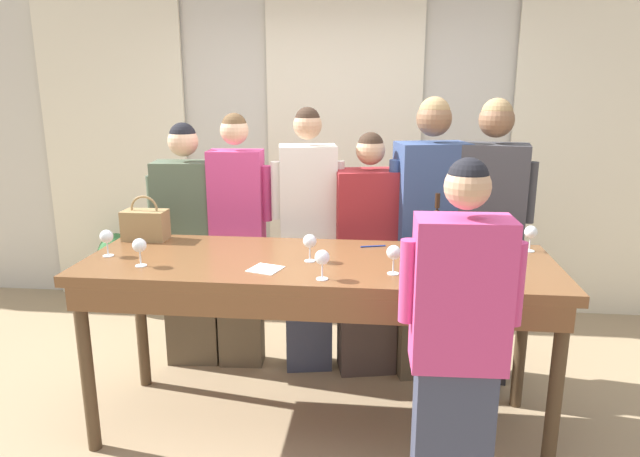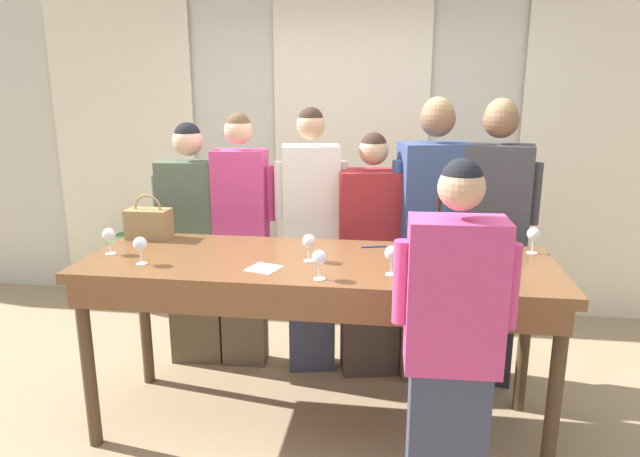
# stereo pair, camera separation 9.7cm
# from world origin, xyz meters

# --- Properties ---
(ground_plane) EXTENTS (18.00, 18.00, 0.00)m
(ground_plane) POSITION_xyz_m (0.00, 0.00, 0.00)
(ground_plane) COLOR tan
(wall_back) EXTENTS (12.00, 0.06, 2.80)m
(wall_back) POSITION_xyz_m (0.00, 1.97, 1.40)
(wall_back) COLOR beige
(wall_back) RESTS_ON ground_plane
(curtain_panel_left) EXTENTS (1.28, 0.03, 2.69)m
(curtain_panel_left) POSITION_xyz_m (-2.01, 1.91, 1.34)
(curtain_panel_left) COLOR #EFE5C6
(curtain_panel_left) RESTS_ON ground_plane
(curtain_panel_center) EXTENTS (1.28, 0.03, 2.69)m
(curtain_panel_center) POSITION_xyz_m (0.00, 1.91, 1.34)
(curtain_panel_center) COLOR #EFE5C6
(curtain_panel_center) RESTS_ON ground_plane
(curtain_panel_right) EXTENTS (1.28, 0.03, 2.69)m
(curtain_panel_right) POSITION_xyz_m (2.01, 1.91, 1.34)
(curtain_panel_right) COLOR #EFE5C6
(curtain_panel_right) RESTS_ON ground_plane
(tasting_bar) EXTENTS (2.51, 0.83, 1.00)m
(tasting_bar) POSITION_xyz_m (0.00, -0.02, 0.91)
(tasting_bar) COLOR brown
(tasting_bar) RESTS_ON ground_plane
(wine_bottle) EXTENTS (0.07, 0.07, 0.31)m
(wine_bottle) POSITION_xyz_m (0.64, 0.32, 1.11)
(wine_bottle) COLOR black
(wine_bottle) RESTS_ON tasting_bar
(handbag) EXTENTS (0.26, 0.14, 0.27)m
(handbag) POSITION_xyz_m (-1.08, 0.29, 1.10)
(handbag) COLOR #997A4C
(handbag) RESTS_ON tasting_bar
(wine_glass_front_left) EXTENTS (0.07, 0.07, 0.15)m
(wine_glass_front_left) POSITION_xyz_m (-0.90, -0.21, 1.11)
(wine_glass_front_left) COLOR white
(wine_glass_front_left) RESTS_ON tasting_bar
(wine_glass_front_mid) EXTENTS (0.07, 0.07, 0.15)m
(wine_glass_front_mid) POSITION_xyz_m (1.16, 0.28, 1.11)
(wine_glass_front_mid) COLOR white
(wine_glass_front_mid) RESTS_ON tasting_bar
(wine_glass_front_right) EXTENTS (0.07, 0.07, 0.15)m
(wine_glass_front_right) POSITION_xyz_m (-1.15, -0.06, 1.11)
(wine_glass_front_right) COLOR white
(wine_glass_front_right) RESTS_ON tasting_bar
(wine_glass_center_left) EXTENTS (0.07, 0.07, 0.15)m
(wine_glass_center_left) POSITION_xyz_m (0.05, -0.31, 1.11)
(wine_glass_center_left) COLOR white
(wine_glass_center_left) RESTS_ON tasting_bar
(wine_glass_center_mid) EXTENTS (0.07, 0.07, 0.15)m
(wine_glass_center_mid) POSITION_xyz_m (0.68, 0.15, 1.11)
(wine_glass_center_mid) COLOR white
(wine_glass_center_mid) RESTS_ON tasting_bar
(wine_glass_center_right) EXTENTS (0.07, 0.07, 0.15)m
(wine_glass_center_right) POSITION_xyz_m (-0.04, -0.03, 1.11)
(wine_glass_center_right) COLOR white
(wine_glass_center_right) RESTS_ON tasting_bar
(wine_glass_back_left) EXTENTS (0.07, 0.07, 0.15)m
(wine_glass_back_left) POSITION_xyz_m (0.39, -0.20, 1.11)
(wine_glass_back_left) COLOR white
(wine_glass_back_left) RESTS_ON tasting_bar
(napkin) EXTENTS (0.19, 0.19, 0.00)m
(napkin) POSITION_xyz_m (-0.25, -0.19, 1.00)
(napkin) COLOR white
(napkin) RESTS_ON tasting_bar
(pen) EXTENTS (0.14, 0.05, 0.01)m
(pen) POSITION_xyz_m (0.29, 0.28, 1.01)
(pen) COLOR #193399
(pen) RESTS_ON tasting_bar
(guest_olive_jacket) EXTENTS (0.53, 0.26, 1.67)m
(guest_olive_jacket) POSITION_xyz_m (-0.96, 0.71, 0.86)
(guest_olive_jacket) COLOR brown
(guest_olive_jacket) RESTS_ON ground_plane
(guest_pink_top) EXTENTS (0.46, 0.23, 1.74)m
(guest_pink_top) POSITION_xyz_m (-0.62, 0.71, 0.90)
(guest_pink_top) COLOR brown
(guest_pink_top) RESTS_ON ground_plane
(guest_cream_sweater) EXTENTS (0.48, 0.30, 1.77)m
(guest_cream_sweater) POSITION_xyz_m (-0.15, 0.71, 0.91)
(guest_cream_sweater) COLOR #383D51
(guest_cream_sweater) RESTS_ON ground_plane
(guest_striped_shirt) EXTENTS (0.55, 0.36, 1.62)m
(guest_striped_shirt) POSITION_xyz_m (0.25, 0.71, 0.81)
(guest_striped_shirt) COLOR #473833
(guest_striped_shirt) RESTS_ON ground_plane
(guest_navy_coat) EXTENTS (0.55, 0.37, 1.84)m
(guest_navy_coat) POSITION_xyz_m (0.64, 0.71, 0.94)
(guest_navy_coat) COLOR brown
(guest_navy_coat) RESTS_ON ground_plane
(guest_beige_cap) EXTENTS (0.54, 0.33, 1.83)m
(guest_beige_cap) POSITION_xyz_m (1.01, 0.71, 0.94)
(guest_beige_cap) COLOR #28282D
(guest_beige_cap) RESTS_ON ground_plane
(host_pouring) EXTENTS (0.49, 0.23, 1.65)m
(host_pouring) POSITION_xyz_m (0.65, -0.70, 0.84)
(host_pouring) COLOR #383D51
(host_pouring) RESTS_ON ground_plane
(potted_plant) EXTENTS (0.33, 0.33, 0.67)m
(potted_plant) POSITION_xyz_m (-1.93, 1.61, 0.37)
(potted_plant) COLOR #935B3D
(potted_plant) RESTS_ON ground_plane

